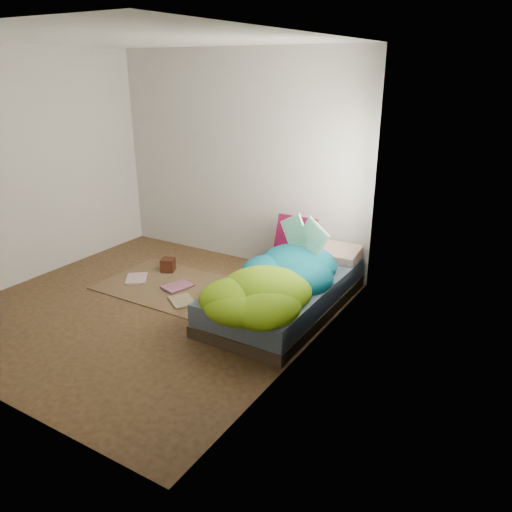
{
  "coord_description": "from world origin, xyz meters",
  "views": [
    {
      "loc": [
        3.38,
        -3.45,
        2.37
      ],
      "look_at": [
        0.85,
        0.75,
        0.51
      ],
      "focal_mm": 35.0,
      "sensor_mm": 36.0,
      "label": 1
    }
  ],
  "objects": [
    {
      "name": "floor_book_a",
      "position": [
        -0.73,
        0.4,
        0.02
      ],
      "size": [
        0.38,
        0.4,
        0.02
      ],
      "primitive_type": "imported",
      "rotation": [
        0.0,
        0.0,
        0.65
      ],
      "color": "white",
      "rests_on": "rug"
    },
    {
      "name": "rug",
      "position": [
        -0.15,
        0.55,
        0.01
      ],
      "size": [
        1.6,
        1.1,
        0.01
      ],
      "primitive_type": "cube",
      "color": "brown",
      "rests_on": "ground"
    },
    {
      "name": "pillow_magenta",
      "position": [
        0.96,
        1.46,
        0.56
      ],
      "size": [
        0.44,
        0.15,
        0.44
      ],
      "primitive_type": "cube",
      "rotation": [
        0.0,
        0.0,
        0.02
      ],
      "color": "#55052F",
      "rests_on": "bed"
    },
    {
      "name": "ground",
      "position": [
        0.0,
        0.0,
        0.0
      ],
      "size": [
        3.5,
        3.5,
        0.0
      ],
      "primitive_type": "cube",
      "color": "#3E2618",
      "rests_on": "ground"
    },
    {
      "name": "floor_book_b",
      "position": [
        -0.18,
        0.57,
        0.03
      ],
      "size": [
        0.32,
        0.38,
        0.03
      ],
      "primitive_type": "imported",
      "rotation": [
        0.0,
        0.0,
        -0.28
      ],
      "color": "#B66987",
      "rests_on": "rug"
    },
    {
      "name": "duvet",
      "position": [
        1.22,
        0.5,
        0.51
      ],
      "size": [
        0.96,
        1.84,
        0.34
      ],
      "primitive_type": null,
      "color": "#07526F",
      "rests_on": "bed"
    },
    {
      "name": "bed",
      "position": [
        1.22,
        0.72,
        0.17
      ],
      "size": [
        1.0,
        2.0,
        0.34
      ],
      "color": "#382A1E",
      "rests_on": "ground"
    },
    {
      "name": "pillow_floral",
      "position": [
        1.41,
        1.52,
        0.4
      ],
      "size": [
        0.58,
        0.37,
        0.13
      ],
      "primitive_type": "cube",
      "rotation": [
        0.0,
        0.0,
        0.02
      ],
      "color": "beige",
      "rests_on": "bed"
    },
    {
      "name": "room_walls",
      "position": [
        0.01,
        0.01,
        1.63
      ],
      "size": [
        3.54,
        3.54,
        2.62
      ],
      "color": "silver",
      "rests_on": "ground"
    },
    {
      "name": "open_book",
      "position": [
        1.26,
        1.03,
        0.84
      ],
      "size": [
        0.53,
        0.25,
        0.31
      ],
      "primitive_type": null,
      "rotation": [
        0.0,
        0.0,
        -0.28
      ],
      "color": "green",
      "rests_on": "duvet"
    },
    {
      "name": "floor_book_c",
      "position": [
        0.15,
        0.18,
        0.02
      ],
      "size": [
        0.39,
        0.37,
        0.02
      ],
      "primitive_type": "imported",
      "rotation": [
        0.0,
        0.0,
        0.97
      ],
      "color": "tan",
      "rests_on": "rug"
    },
    {
      "name": "wooden_box",
      "position": [
        -0.49,
        0.88,
        0.09
      ],
      "size": [
        0.21,
        0.21,
        0.16
      ],
      "primitive_type": "cube",
      "rotation": [
        0.0,
        0.0,
        0.42
      ],
      "color": "#34160B",
      "rests_on": "rug"
    }
  ]
}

